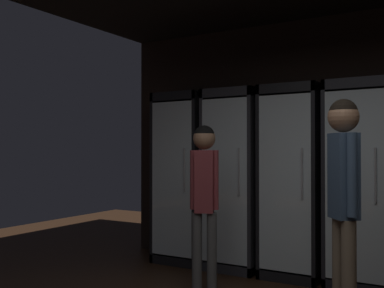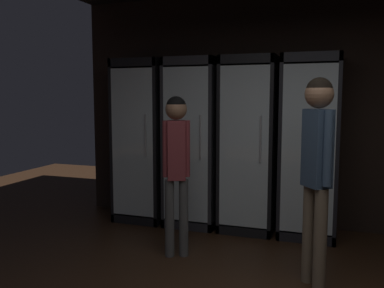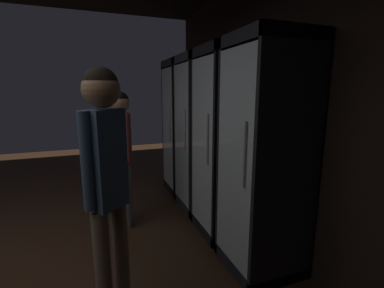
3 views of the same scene
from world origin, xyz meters
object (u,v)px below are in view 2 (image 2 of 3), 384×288
Objects in this scene: cooler_far_left at (144,142)px; cooler_left at (195,144)px; cooler_right at (310,148)px; shopper_near at (176,155)px; shopper_far at (317,156)px; cooler_center at (250,146)px.

cooler_far_left is 0.68m from cooler_left.
cooler_far_left and cooler_left have the same top height.
shopper_near is (-1.17, -1.09, 0.01)m from cooler_right.
shopper_far is (0.13, -1.32, 0.09)m from cooler_right.
shopper_near is at bearing -114.34° from cooler_center.
shopper_far is (0.81, -1.32, 0.10)m from cooler_center.
cooler_right is (2.03, 0.00, 0.00)m from cooler_far_left.
shopper_near is 0.91× the size of shopper_far.
cooler_far_left is at bearing 179.96° from cooler_center.
cooler_far_left and cooler_center have the same top height.
cooler_far_left is 1.00× the size of cooler_center.
shopper_near is (0.18, -1.09, 0.01)m from cooler_left.
cooler_left is 1.18× the size of shopper_far.
cooler_left is 0.68m from cooler_center.
cooler_left reaches higher than shopper_far.
cooler_left is 1.11m from shopper_near.
cooler_far_left reaches higher than shopper_far.
cooler_far_left is 1.29× the size of shopper_near.
cooler_far_left is 1.00× the size of cooler_right.
cooler_right reaches higher than shopper_far.
shopper_far is at bearing -58.62° from cooler_center.
cooler_left is at bearing 99.53° from shopper_near.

